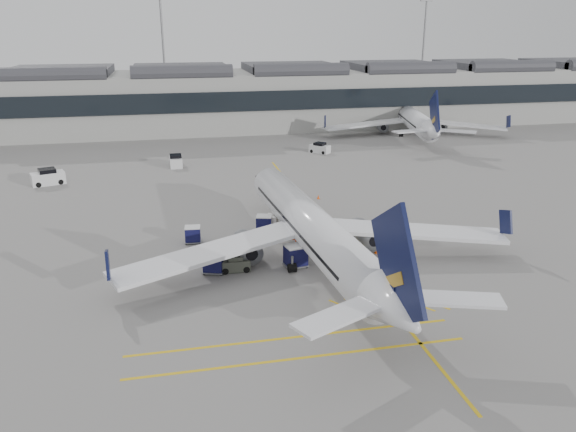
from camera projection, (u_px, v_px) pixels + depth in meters
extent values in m
plane|color=gray|center=(243.00, 278.00, 46.31)|extent=(220.00, 220.00, 0.00)
cube|color=#9E9E99|center=(193.00, 101.00, 111.16)|extent=(200.00, 20.00, 11.00)
cube|color=black|center=(195.00, 103.00, 101.40)|extent=(200.00, 0.50, 3.60)
cube|color=#38383D|center=(191.00, 69.00, 109.16)|extent=(200.00, 18.00, 1.40)
cylinder|color=slate|center=(164.00, 61.00, 120.86)|extent=(0.44, 0.44, 25.00)
cylinder|color=slate|center=(423.00, 58.00, 132.83)|extent=(0.44, 0.44, 25.00)
cube|color=slate|center=(427.00, 0.00, 128.73)|extent=(3.00, 0.60, 0.50)
cube|color=gold|center=(326.00, 228.00, 57.56)|extent=(0.25, 60.00, 0.01)
cylinder|color=white|center=(311.00, 226.00, 49.21)|extent=(5.65, 29.18, 3.63)
cone|color=white|center=(266.00, 179.00, 64.15)|extent=(3.90, 4.11, 3.63)
cone|color=white|center=(399.00, 311.00, 33.80)|extent=(3.95, 4.88, 3.63)
cube|color=white|center=(210.00, 253.00, 45.75)|extent=(16.54, 9.38, 0.34)
cube|color=white|center=(412.00, 231.00, 50.60)|extent=(16.78, 7.35, 0.34)
cylinder|color=slate|center=(248.00, 247.00, 48.67)|extent=(2.27, 3.61, 2.03)
cylinder|color=slate|center=(367.00, 235.00, 51.63)|extent=(2.27, 3.61, 2.03)
cube|color=black|center=(397.00, 266.00, 33.45)|extent=(0.80, 7.36, 8.09)
cylinder|color=black|center=(278.00, 216.00, 60.20)|extent=(0.31, 0.64, 0.62)
cylinder|color=black|center=(292.00, 268.00, 47.24)|extent=(0.73, 0.82, 0.77)
cylinder|color=black|center=(346.00, 262.00, 48.51)|extent=(0.73, 0.82, 0.77)
cylinder|color=white|center=(412.00, 119.00, 106.24)|extent=(9.48, 28.76, 3.59)
cone|color=white|center=(396.00, 107.00, 121.61)|extent=(4.31, 4.48, 3.59)
cone|color=white|center=(434.00, 132.00, 90.40)|extent=(4.47, 5.23, 3.59)
cube|color=white|center=(365.00, 124.00, 105.15)|extent=(16.50, 5.10, 0.33)
cube|color=white|center=(462.00, 124.00, 105.19)|extent=(15.77, 11.10, 0.33)
cylinder|color=slate|center=(382.00, 126.00, 107.18)|extent=(2.68, 3.78, 2.00)
cylinder|color=slate|center=(440.00, 126.00, 107.20)|extent=(2.68, 3.78, 2.00)
cube|color=black|center=(435.00, 115.00, 90.08)|extent=(1.80, 7.17, 7.99)
cylinder|color=black|center=(400.00, 123.00, 117.51)|extent=(0.39, 0.65, 0.61)
cylinder|color=black|center=(401.00, 135.00, 104.83)|extent=(0.81, 0.89, 0.76)
cylinder|color=black|center=(427.00, 135.00, 104.84)|extent=(0.81, 0.89, 0.76)
cube|color=silver|center=(284.00, 228.00, 56.66)|extent=(4.56, 2.83, 0.78)
cube|color=black|center=(296.00, 219.00, 56.29)|extent=(4.00, 2.27, 1.66)
cube|color=silver|center=(272.00, 220.00, 56.49)|extent=(1.38, 1.68, 1.01)
cylinder|color=black|center=(268.00, 231.00, 56.08)|extent=(0.53, 0.33, 0.49)
cylinder|color=black|center=(270.00, 226.00, 57.56)|extent=(0.53, 0.33, 0.49)
cylinder|color=black|center=(299.00, 232.00, 55.85)|extent=(0.53, 0.33, 0.49)
cylinder|color=black|center=(300.00, 227.00, 57.33)|extent=(0.53, 0.33, 0.49)
cube|color=gray|center=(296.00, 265.00, 48.35)|extent=(2.16, 1.90, 0.13)
cube|color=#111143|center=(296.00, 255.00, 48.06)|extent=(1.98, 1.81, 1.61)
cube|color=silver|center=(296.00, 246.00, 47.79)|extent=(2.05, 1.88, 0.11)
cylinder|color=black|center=(290.00, 270.00, 47.55)|extent=(0.26, 0.16, 0.24)
cylinder|color=black|center=(285.00, 264.00, 48.60)|extent=(0.26, 0.16, 0.24)
cylinder|color=black|center=(307.00, 267.00, 48.14)|extent=(0.26, 0.16, 0.24)
cylinder|color=black|center=(301.00, 261.00, 49.19)|extent=(0.26, 0.16, 0.24)
cube|color=gray|center=(264.00, 230.00, 56.50)|extent=(1.96, 1.77, 0.12)
cube|color=#111143|center=(264.00, 223.00, 56.25)|extent=(1.81, 1.68, 1.41)
cube|color=silver|center=(264.00, 216.00, 56.01)|extent=(1.87, 1.74, 0.10)
cylinder|color=black|center=(257.00, 233.00, 56.07)|extent=(0.23, 0.15, 0.21)
cylinder|color=black|center=(258.00, 229.00, 57.07)|extent=(0.23, 0.15, 0.21)
cylinder|color=black|center=(270.00, 233.00, 55.97)|extent=(0.23, 0.15, 0.21)
cylinder|color=black|center=(272.00, 229.00, 56.98)|extent=(0.23, 0.15, 0.21)
cube|color=gray|center=(214.00, 271.00, 47.22)|extent=(2.10, 1.91, 0.12)
cube|color=#111143|center=(214.00, 262.00, 46.95)|extent=(1.94, 1.81, 1.49)
cube|color=silver|center=(213.00, 253.00, 46.70)|extent=(2.01, 1.88, 0.10)
cylinder|color=black|center=(204.00, 274.00, 46.78)|extent=(0.25, 0.17, 0.23)
cylinder|color=black|center=(207.00, 268.00, 47.85)|extent=(0.25, 0.17, 0.23)
cylinder|color=black|center=(221.00, 275.00, 46.64)|extent=(0.25, 0.17, 0.23)
cylinder|color=black|center=(224.00, 269.00, 47.70)|extent=(0.25, 0.17, 0.23)
cube|color=gray|center=(193.00, 241.00, 53.74)|extent=(1.65, 1.41, 0.11)
cube|color=#111143|center=(193.00, 234.00, 53.50)|extent=(1.51, 1.35, 1.32)
cube|color=silver|center=(192.00, 227.00, 53.28)|extent=(1.56, 1.40, 0.09)
cylinder|color=black|center=(186.00, 244.00, 53.22)|extent=(0.21, 0.11, 0.20)
cylinder|color=black|center=(187.00, 240.00, 54.16)|extent=(0.21, 0.11, 0.20)
cylinder|color=black|center=(200.00, 243.00, 53.36)|extent=(0.21, 0.11, 0.20)
cylinder|color=black|center=(200.00, 239.00, 54.30)|extent=(0.21, 0.11, 0.20)
imported|color=#EA4D0C|center=(283.00, 226.00, 55.77)|extent=(0.70, 0.73, 1.67)
imported|color=#FF440D|center=(296.00, 239.00, 52.27)|extent=(0.90, 0.75, 1.67)
cube|color=#474B3F|center=(235.00, 264.00, 47.57)|extent=(2.51, 1.55, 0.99)
cube|color=#474B3F|center=(235.00, 258.00, 47.37)|extent=(1.22, 1.22, 0.49)
cylinder|color=black|center=(225.00, 271.00, 46.90)|extent=(0.56, 0.26, 0.55)
cylinder|color=black|center=(224.00, 265.00, 48.09)|extent=(0.56, 0.26, 0.55)
cylinder|color=black|center=(247.00, 269.00, 47.21)|extent=(0.56, 0.26, 0.55)
cylinder|color=black|center=(245.00, 263.00, 48.41)|extent=(0.56, 0.26, 0.55)
cone|color=#F24C0A|center=(318.00, 197.00, 67.27)|extent=(0.35, 0.35, 0.49)
cone|color=#F24C0A|center=(377.00, 250.00, 51.19)|extent=(0.40, 0.40, 0.56)
cube|color=silver|center=(48.00, 178.00, 73.27)|extent=(4.53, 3.27, 1.59)
cube|color=black|center=(47.00, 171.00, 72.96)|extent=(2.56, 2.49, 0.68)
cylinder|color=black|center=(38.00, 185.00, 72.01)|extent=(0.73, 0.46, 0.68)
cylinder|color=black|center=(36.00, 182.00, 73.48)|extent=(0.73, 0.46, 0.68)
cylinder|color=black|center=(61.00, 182.00, 73.35)|extent=(0.73, 0.46, 0.68)
cylinder|color=black|center=(58.00, 179.00, 74.82)|extent=(0.73, 0.46, 0.68)
cube|color=silver|center=(176.00, 162.00, 82.56)|extent=(1.84, 3.55, 1.36)
cube|color=black|center=(176.00, 156.00, 82.30)|extent=(1.70, 1.79, 0.58)
cylinder|color=black|center=(182.00, 166.00, 81.79)|extent=(0.23, 0.59, 0.58)
cylinder|color=black|center=(171.00, 167.00, 81.44)|extent=(0.23, 0.59, 0.58)
cylinder|color=black|center=(181.00, 162.00, 83.94)|extent=(0.23, 0.59, 0.58)
cylinder|color=black|center=(170.00, 163.00, 83.59)|extent=(0.23, 0.59, 0.58)
cube|color=silver|center=(320.00, 149.00, 91.50)|extent=(3.47, 3.47, 1.27)
cube|color=black|center=(320.00, 144.00, 91.25)|extent=(2.25, 2.25, 0.54)
cylinder|color=black|center=(312.00, 151.00, 91.59)|extent=(0.53, 0.53, 0.54)
cylinder|color=black|center=(316.00, 150.00, 92.75)|extent=(0.53, 0.53, 0.54)
cylinder|color=black|center=(323.00, 153.00, 90.48)|extent=(0.53, 0.53, 0.54)
cylinder|color=black|center=(328.00, 151.00, 91.63)|extent=(0.53, 0.53, 0.54)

